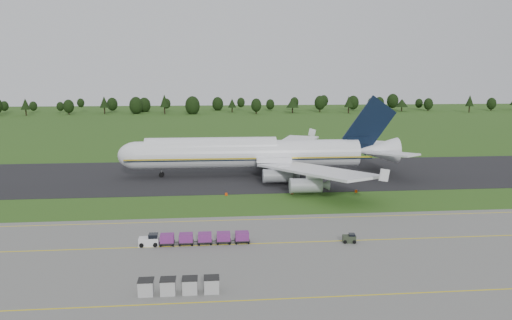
{
  "coord_description": "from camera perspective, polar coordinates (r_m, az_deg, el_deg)",
  "views": [
    {
      "loc": [
        -3.35,
        -90.05,
        24.06
      ],
      "look_at": [
        5.64,
        2.0,
        8.07
      ],
      "focal_mm": 35.0,
      "sensor_mm": 36.0,
      "label": 1
    }
  ],
  "objects": [
    {
      "name": "apron",
      "position": [
        61.07,
        -2.04,
        -13.37
      ],
      "size": [
        300.0,
        52.0,
        0.06
      ],
      "primitive_type": "cube",
      "color": "slate",
      "rests_on": "ground"
    },
    {
      "name": "uld_row",
      "position": [
        57.55,
        -8.79,
        -14.02
      ],
      "size": [
        8.94,
        1.74,
        1.72
      ],
      "color": "#AFAFAF",
      "rests_on": "apron"
    },
    {
      "name": "ground",
      "position": [
        93.27,
        -3.34,
        -5.16
      ],
      "size": [
        600.0,
        600.0,
        0.0
      ],
      "primitive_type": "plane",
      "color": "#2B5118",
      "rests_on": "ground"
    },
    {
      "name": "taxiway",
      "position": [
        120.51,
        -3.87,
        -1.71
      ],
      "size": [
        300.0,
        40.0,
        0.08
      ],
      "primitive_type": "cube",
      "color": "black",
      "rests_on": "ground"
    },
    {
      "name": "tree_line",
      "position": [
        312.13,
        -10.34,
        6.34
      ],
      "size": [
        527.44,
        22.31,
        11.99
      ],
      "color": "black",
      "rests_on": "ground"
    },
    {
      "name": "utility_cart",
      "position": [
        74.04,
        10.6,
        -8.87
      ],
      "size": [
        2.0,
        1.36,
        1.03
      ],
      "color": "#2C3525",
      "rests_on": "apron"
    },
    {
      "name": "baggage_train",
      "position": [
        72.54,
        -7.19,
        -8.87
      ],
      "size": [
        15.7,
        1.67,
        1.6
      ],
      "color": "white",
      "rests_on": "apron"
    },
    {
      "name": "aircraft",
      "position": [
        118.79,
        -0.17,
        0.79
      ],
      "size": [
        67.44,
        66.2,
        19.07
      ],
      "color": "white",
      "rests_on": "ground"
    },
    {
      "name": "edge_markers",
      "position": [
        101.48,
        4.13,
        -3.77
      ],
      "size": [
        27.14,
        0.3,
        0.6
      ],
      "color": "#E24107",
      "rests_on": "ground"
    },
    {
      "name": "apron_markings",
      "position": [
        67.56,
        -2.42,
        -11.0
      ],
      "size": [
        300.0,
        30.2,
        0.01
      ],
      "color": "yellow",
      "rests_on": "apron"
    }
  ]
}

